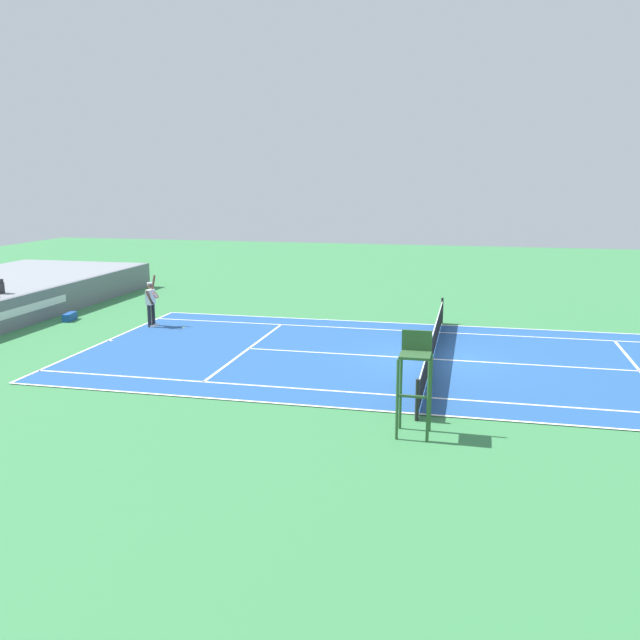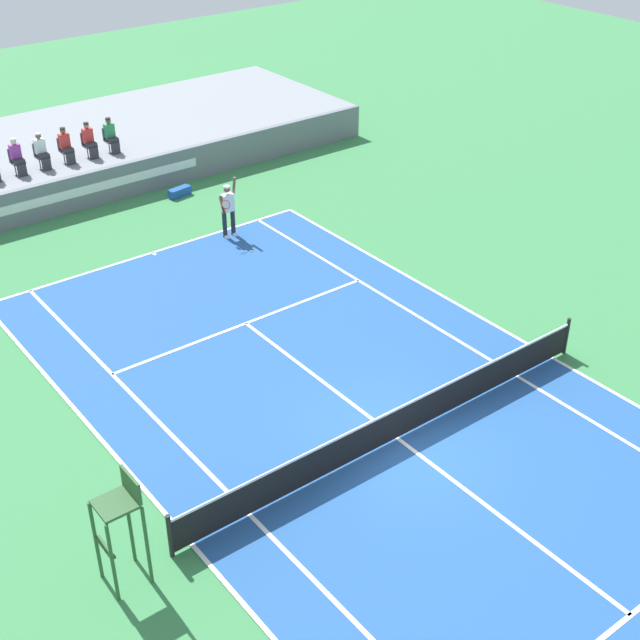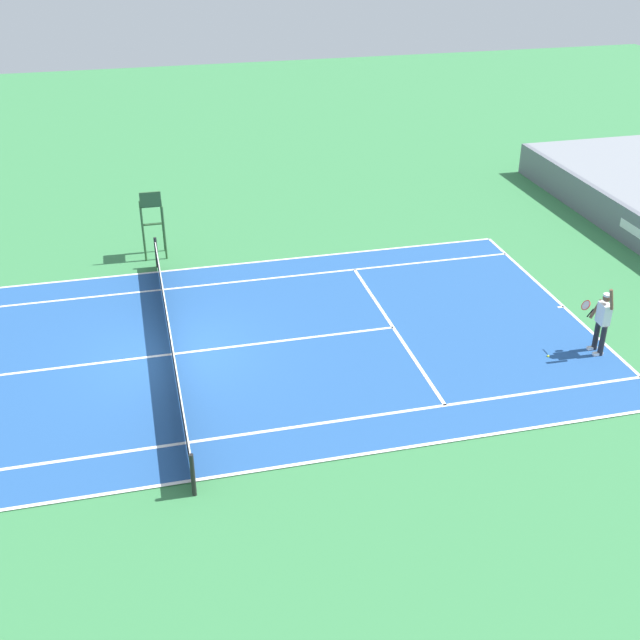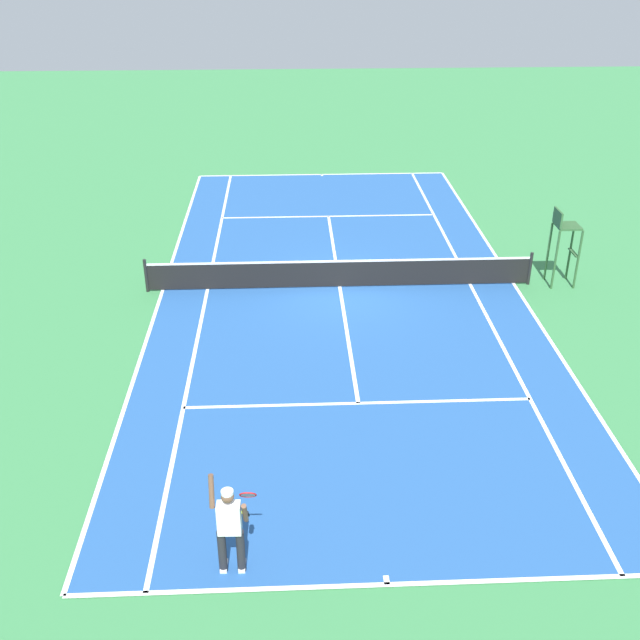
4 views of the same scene
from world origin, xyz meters
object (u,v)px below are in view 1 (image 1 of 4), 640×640
(tennis_ball, at_px, (184,328))
(umpire_chair, at_px, (415,370))
(tennis_player, at_px, (151,303))
(equipment_bag, at_px, (70,317))

(tennis_ball, xyz_separation_m, umpire_chair, (-9.43, -10.01, 1.52))
(tennis_player, relative_size, tennis_ball, 30.63)
(tennis_ball, bearing_deg, equipment_bag, 85.40)
(equipment_bag, bearing_deg, tennis_ball, -94.60)
(equipment_bag, bearing_deg, umpire_chair, -122.66)
(tennis_ball, height_order, umpire_chair, umpire_chair)
(tennis_player, distance_m, equipment_bag, 4.07)
(umpire_chair, bearing_deg, tennis_ball, 46.69)
(umpire_chair, height_order, equipment_bag, umpire_chair)
(tennis_player, xyz_separation_m, umpire_chair, (-9.51, -11.43, 0.56))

